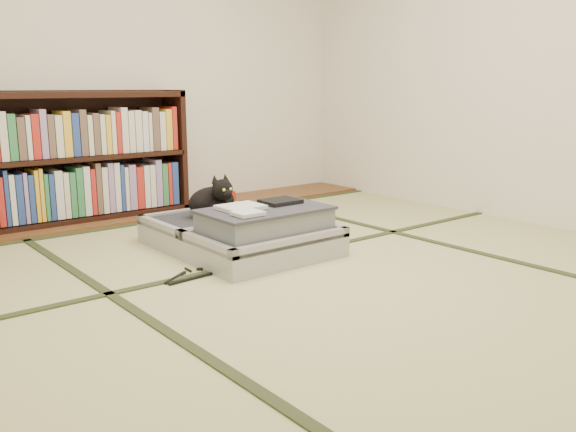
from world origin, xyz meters
TOP-DOWN VIEW (x-y plane):
  - floor at (0.00, 0.00)m, footprint 4.50×4.50m
  - wood_strip at (0.00, 2.00)m, footprint 4.00×0.50m
  - red_item at (0.72, 2.03)m, footprint 0.16×0.10m
  - tatami_borders at (0.00, 0.49)m, footprint 4.00×4.50m
  - bookcase at (-0.44, 2.07)m, footprint 1.46×0.33m
  - suitcase at (-0.05, 0.65)m, footprint 0.81×1.08m
  - cat at (-0.07, 0.94)m, footprint 0.36×0.36m
  - cable_coil at (0.11, 0.97)m, footprint 0.11×0.11m
  - hanger at (-0.52, 0.39)m, footprint 0.41×0.20m

SIDE VIEW (x-z plane):
  - floor at x=0.00m, z-range 0.00..0.00m
  - tatami_borders at x=0.00m, z-range 0.00..0.01m
  - hanger at x=-0.52m, z-range 0.00..0.01m
  - wood_strip at x=0.00m, z-range 0.00..0.02m
  - red_item at x=0.72m, z-range 0.02..0.09m
  - suitcase at x=-0.05m, z-range -0.05..0.27m
  - cable_coil at x=0.11m, z-range 0.15..0.18m
  - cat at x=-0.07m, z-range 0.12..0.41m
  - bookcase at x=-0.44m, z-range -0.02..0.92m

